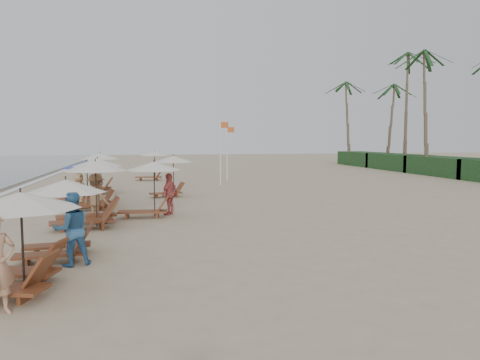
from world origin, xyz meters
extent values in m
plane|color=tan|center=(0.00, 0.00, 0.00)|extent=(160.00, 160.00, 0.00)
cube|color=#193D1C|center=(22.00, 22.00, 0.80)|extent=(3.20, 8.00, 1.60)
cube|color=#193D1C|center=(22.00, 29.50, 0.80)|extent=(3.20, 8.00, 1.60)
cube|color=#193D1C|center=(22.00, 37.00, 0.80)|extent=(3.20, 8.00, 1.60)
cylinder|color=brown|center=(21.10, 23.20, 5.30)|extent=(0.36, 0.36, 10.60)
cylinder|color=brown|center=(22.00, 28.40, 5.70)|extent=(0.36, 0.36, 11.40)
cylinder|color=brown|center=(22.90, 33.60, 4.50)|extent=(0.36, 0.36, 9.00)
cylinder|color=brown|center=(21.10, 38.80, 4.90)|extent=(0.36, 0.36, 9.80)
cylinder|color=black|center=(-5.64, -2.68, 1.00)|extent=(0.05, 0.05, 1.99)
cone|color=silver|center=(-5.64, -2.68, 1.89)|extent=(2.38, 2.38, 0.35)
cylinder|color=black|center=(-5.19, -0.06, 1.01)|extent=(0.05, 0.05, 2.01)
cone|color=silver|center=(-5.19, -0.06, 1.91)|extent=(2.08, 2.08, 0.35)
cylinder|color=black|center=(-4.91, 4.40, 1.14)|extent=(0.05, 0.05, 2.28)
cone|color=silver|center=(-4.91, 4.40, 2.18)|extent=(2.25, 2.25, 0.35)
cylinder|color=black|center=(-5.26, 8.55, 1.10)|extent=(0.05, 0.05, 2.20)
cone|color=silver|center=(-5.26, 8.55, 2.10)|extent=(2.21, 2.21, 0.35)
cylinder|color=black|center=(-5.99, 10.80, 0.99)|extent=(0.05, 0.05, 1.99)
cone|color=#3B4AB1|center=(-5.99, 10.80, 1.89)|extent=(2.37, 2.37, 0.35)
cylinder|color=black|center=(-5.75, 14.87, 1.12)|extent=(0.05, 0.05, 2.25)
cone|color=silver|center=(-5.75, 14.87, 2.15)|extent=(2.26, 2.26, 0.35)
cylinder|color=black|center=(-2.82, 6.18, 1.07)|extent=(0.05, 0.05, 2.15)
cone|color=silver|center=(-2.82, 6.18, 2.05)|extent=(2.24, 2.24, 0.35)
cylinder|color=black|center=(-1.68, 12.51, 1.07)|extent=(0.05, 0.05, 2.15)
cone|color=silver|center=(-1.68, 12.51, 2.05)|extent=(2.24, 2.24, 0.35)
cylinder|color=black|center=(-2.50, 22.81, 1.07)|extent=(0.05, 0.05, 2.15)
cone|color=silver|center=(-2.50, 22.81, 2.05)|extent=(2.24, 2.24, 0.35)
imported|color=teal|center=(-4.95, -0.87, 0.92)|extent=(1.07, 0.95, 1.84)
imported|color=#8F6A49|center=(-5.02, 5.43, 0.92)|extent=(1.36, 1.24, 1.83)
imported|color=#B54948|center=(-2.20, 6.38, 0.87)|extent=(0.94, 1.07, 1.74)
imported|color=tan|center=(-6.30, 10.09, 0.77)|extent=(0.72, 0.88, 1.54)
cylinder|color=silver|center=(1.80, 17.95, 2.24)|extent=(0.08, 0.08, 4.48)
cube|color=#B35121|center=(2.08, 17.95, 4.08)|extent=(0.55, 0.02, 0.40)
cylinder|color=silver|center=(2.83, 21.21, 2.11)|extent=(0.08, 0.08, 4.22)
cube|color=#B35121|center=(3.11, 21.21, 3.82)|extent=(0.55, 0.02, 0.40)
camera|label=1|loc=(-3.10, -12.59, 3.14)|focal=34.12mm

